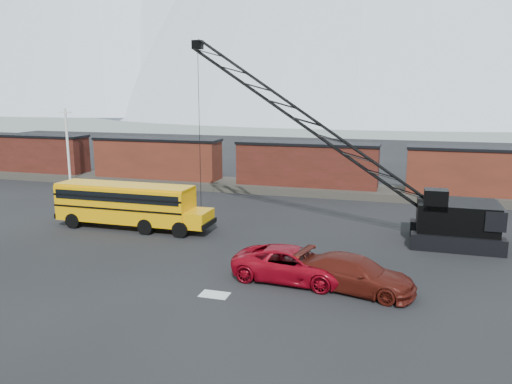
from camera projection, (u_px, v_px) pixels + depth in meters
The scene contains 12 objects.
ground at pixel (232, 267), 28.02m from camera, with size 160.00×160.00×0.00m, color black.
gravel_berm at pixel (306, 189), 48.62m from camera, with size 120.00×5.00×0.70m, color #423D36.
boxcar_west_far at pixel (31, 153), 57.09m from camera, with size 13.70×3.10×4.17m.
boxcar_west_near at pixel (157, 158), 52.62m from camera, with size 13.70×3.10×4.17m.
boxcar_mid at pixel (307, 164), 48.15m from camera, with size 13.70×3.10×4.17m.
boxcar_east_near at pixel (487, 172), 43.68m from camera, with size 13.70×3.10×4.17m.
utility_pole at pixel (68, 147), 50.82m from camera, with size 1.40×0.24×8.00m.
snow_patch at pixel (215, 295), 24.12m from camera, with size 1.40×0.90×0.02m, color silver.
school_bus at pixel (129, 204), 35.54m from camera, with size 11.65×2.65×3.19m.
red_pickup at pixel (293, 264), 25.85m from camera, with size 2.87×6.22×1.73m, color maroon.
maroon_suv at pixel (355, 274), 24.50m from camera, with size 2.40×5.91×1.71m, color #4E150E.
crawler_crane at pixel (325, 133), 32.95m from camera, with size 20.51×4.20×13.26m.
Camera 1 is at (8.88, -25.15, 9.66)m, focal length 35.00 mm.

